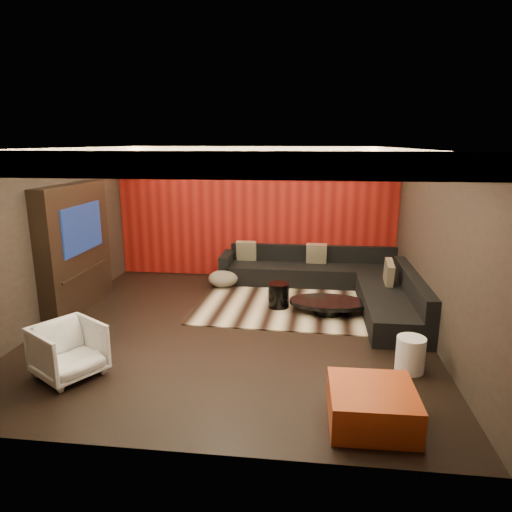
# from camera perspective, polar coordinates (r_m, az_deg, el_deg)

# --- Properties ---
(floor) EXTENTS (6.00, 6.00, 0.02)m
(floor) POSITION_cam_1_polar(r_m,az_deg,el_deg) (7.35, -2.91, -9.11)
(floor) COLOR black
(floor) RESTS_ON ground
(ceiling) EXTENTS (6.00, 6.00, 0.02)m
(ceiling) POSITION_cam_1_polar(r_m,az_deg,el_deg) (6.76, -3.22, 13.44)
(ceiling) COLOR silver
(ceiling) RESTS_ON ground
(wall_back) EXTENTS (6.00, 0.02, 2.80)m
(wall_back) POSITION_cam_1_polar(r_m,az_deg,el_deg) (9.85, -0.08, 5.41)
(wall_back) COLOR black
(wall_back) RESTS_ON ground
(wall_left) EXTENTS (0.02, 6.00, 2.80)m
(wall_left) POSITION_cam_1_polar(r_m,az_deg,el_deg) (8.00, -24.85, 2.08)
(wall_left) COLOR black
(wall_left) RESTS_ON ground
(wall_right) EXTENTS (0.02, 6.00, 2.80)m
(wall_right) POSITION_cam_1_polar(r_m,az_deg,el_deg) (7.07, 21.77, 0.95)
(wall_right) COLOR black
(wall_right) RESTS_ON ground
(red_feature_wall) EXTENTS (5.98, 0.05, 2.78)m
(red_feature_wall) POSITION_cam_1_polar(r_m,az_deg,el_deg) (9.81, -0.10, 5.37)
(red_feature_wall) COLOR #6B0C0A
(red_feature_wall) RESTS_ON ground
(soffit_back) EXTENTS (6.00, 0.60, 0.22)m
(soffit_back) POSITION_cam_1_polar(r_m,az_deg,el_deg) (9.43, -0.31, 12.89)
(soffit_back) COLOR silver
(soffit_back) RESTS_ON ground
(soffit_front) EXTENTS (6.00, 0.60, 0.22)m
(soffit_front) POSITION_cam_1_polar(r_m,az_deg,el_deg) (4.13, -9.78, 11.25)
(soffit_front) COLOR silver
(soffit_front) RESTS_ON ground
(soffit_left) EXTENTS (0.60, 4.80, 0.22)m
(soffit_left) POSITION_cam_1_polar(r_m,az_deg,el_deg) (7.70, -23.84, 11.48)
(soffit_left) COLOR silver
(soffit_left) RESTS_ON ground
(soffit_right) EXTENTS (0.60, 4.80, 0.22)m
(soffit_right) POSITION_cam_1_polar(r_m,az_deg,el_deg) (6.84, 20.20, 11.63)
(soffit_right) COLOR silver
(soffit_right) RESTS_ON ground
(cove_back) EXTENTS (4.80, 0.08, 0.04)m
(cove_back) POSITION_cam_1_polar(r_m,az_deg,el_deg) (9.10, -0.58, 12.28)
(cove_back) COLOR #FFD899
(cove_back) RESTS_ON ground
(cove_front) EXTENTS (4.80, 0.08, 0.04)m
(cove_front) POSITION_cam_1_polar(r_m,az_deg,el_deg) (4.46, -8.49, 10.33)
(cove_front) COLOR #FFD899
(cove_front) RESTS_ON ground
(cove_left) EXTENTS (0.08, 4.80, 0.04)m
(cove_left) POSITION_cam_1_polar(r_m,az_deg,el_deg) (7.54, -21.50, 10.98)
(cove_left) COLOR #FFD899
(cove_left) RESTS_ON ground
(cove_right) EXTENTS (0.08, 4.80, 0.04)m
(cove_right) POSITION_cam_1_polar(r_m,az_deg,el_deg) (6.77, 17.29, 11.07)
(cove_right) COLOR #FFD899
(cove_right) RESTS_ON ground
(tv_surround) EXTENTS (0.30, 2.00, 2.20)m
(tv_surround) POSITION_cam_1_polar(r_m,az_deg,el_deg) (8.48, -21.64, 0.94)
(tv_surround) COLOR black
(tv_surround) RESTS_ON ground
(tv_screen) EXTENTS (0.04, 1.30, 0.80)m
(tv_screen) POSITION_cam_1_polar(r_m,az_deg,el_deg) (8.34, -20.89, 3.26)
(tv_screen) COLOR black
(tv_screen) RESTS_ON ground
(tv_shelf) EXTENTS (0.04, 1.60, 0.04)m
(tv_shelf) POSITION_cam_1_polar(r_m,az_deg,el_deg) (8.50, -20.45, -1.71)
(tv_shelf) COLOR black
(tv_shelf) RESTS_ON ground
(rug) EXTENTS (4.12, 3.16, 0.02)m
(rug) POSITION_cam_1_polar(r_m,az_deg,el_deg) (8.60, 6.67, -5.53)
(rug) COLOR #C4AE8F
(rug) RESTS_ON floor
(coffee_table) EXTENTS (1.38, 1.38, 0.22)m
(coffee_table) POSITION_cam_1_polar(r_m,az_deg,el_deg) (7.98, 8.99, -6.28)
(coffee_table) COLOR black
(coffee_table) RESTS_ON rug
(drum_stool) EXTENTS (0.39, 0.39, 0.44)m
(drum_stool) POSITION_cam_1_polar(r_m,az_deg,el_deg) (8.13, 2.85, -4.92)
(drum_stool) COLOR black
(drum_stool) RESTS_ON rug
(striped_pouf) EXTENTS (0.78, 0.78, 0.33)m
(striped_pouf) POSITION_cam_1_polar(r_m,az_deg,el_deg) (9.30, -4.13, -2.84)
(striped_pouf) COLOR #BEAD93
(striped_pouf) RESTS_ON rug
(white_side_table) EXTENTS (0.45, 0.45, 0.46)m
(white_side_table) POSITION_cam_1_polar(r_m,az_deg,el_deg) (6.30, 18.74, -11.58)
(white_side_table) COLOR white
(white_side_table) RESTS_ON floor
(orange_ottoman) EXTENTS (0.90, 0.90, 0.39)m
(orange_ottoman) POSITION_cam_1_polar(r_m,az_deg,el_deg) (5.17, 14.29, -17.69)
(orange_ottoman) COLOR #B15516
(orange_ottoman) RESTS_ON floor
(armchair) EXTENTS (1.03, 1.03, 0.69)m
(armchair) POSITION_cam_1_polar(r_m,az_deg,el_deg) (6.28, -22.38, -10.87)
(armchair) COLOR silver
(armchair) RESTS_ON floor
(sectional_sofa) EXTENTS (3.65, 3.50, 0.75)m
(sectional_sofa) POSITION_cam_1_polar(r_m,az_deg,el_deg) (8.93, 10.16, -3.21)
(sectional_sofa) COLOR black
(sectional_sofa) RESTS_ON floor
(throw_pillows) EXTENTS (3.03, 1.74, 0.50)m
(throw_pillows) POSITION_cam_1_polar(r_m,az_deg,el_deg) (9.20, 7.13, -0.28)
(throw_pillows) COLOR #C1B48E
(throw_pillows) RESTS_ON sectional_sofa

